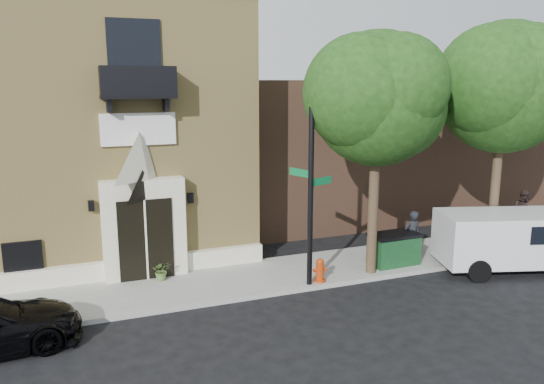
{
  "coord_description": "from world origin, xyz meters",
  "views": [
    {
      "loc": [
        -3.03,
        -13.94,
        6.36
      ],
      "look_at": [
        3.08,
        2.0,
        2.78
      ],
      "focal_mm": 35.0,
      "sensor_mm": 36.0,
      "label": 1
    }
  ],
  "objects_px": {
    "street_sign": "(311,186)",
    "fire_hydrant": "(320,270)",
    "dumpster": "(394,248)",
    "cargo_van": "(519,239)",
    "pedestrian_near": "(412,235)",
    "pedestrian_far": "(524,212)"
  },
  "relations": [
    {
      "from": "fire_hydrant",
      "to": "pedestrian_near",
      "type": "xyz_separation_m",
      "value": [
        3.98,
        0.78,
        0.51
      ]
    },
    {
      "from": "dumpster",
      "to": "pedestrian_far",
      "type": "height_order",
      "value": "pedestrian_far"
    },
    {
      "from": "cargo_van",
      "to": "pedestrian_far",
      "type": "relative_size",
      "value": 2.84
    },
    {
      "from": "fire_hydrant",
      "to": "dumpster",
      "type": "bearing_deg",
      "value": 10.55
    },
    {
      "from": "cargo_van",
      "to": "street_sign",
      "type": "height_order",
      "value": "street_sign"
    },
    {
      "from": "cargo_van",
      "to": "street_sign",
      "type": "distance_m",
      "value": 7.67
    },
    {
      "from": "fire_hydrant",
      "to": "dumpster",
      "type": "distance_m",
      "value": 3.17
    },
    {
      "from": "pedestrian_near",
      "to": "fire_hydrant",
      "type": "bearing_deg",
      "value": 11.32
    },
    {
      "from": "street_sign",
      "to": "pedestrian_near",
      "type": "bearing_deg",
      "value": -10.15
    },
    {
      "from": "cargo_van",
      "to": "street_sign",
      "type": "bearing_deg",
      "value": -171.74
    },
    {
      "from": "street_sign",
      "to": "fire_hydrant",
      "type": "relative_size",
      "value": 8.11
    },
    {
      "from": "dumpster",
      "to": "pedestrian_near",
      "type": "distance_m",
      "value": 0.95
    },
    {
      "from": "street_sign",
      "to": "pedestrian_far",
      "type": "height_order",
      "value": "street_sign"
    },
    {
      "from": "cargo_van",
      "to": "pedestrian_near",
      "type": "bearing_deg",
      "value": 163.47
    },
    {
      "from": "cargo_van",
      "to": "street_sign",
      "type": "xyz_separation_m",
      "value": [
        -7.28,
        1.11,
        2.14
      ]
    },
    {
      "from": "cargo_van",
      "to": "dumpster",
      "type": "height_order",
      "value": "cargo_van"
    },
    {
      "from": "cargo_van",
      "to": "dumpster",
      "type": "relative_size",
      "value": 3.14
    },
    {
      "from": "street_sign",
      "to": "pedestrian_near",
      "type": "distance_m",
      "value": 4.97
    },
    {
      "from": "pedestrian_near",
      "to": "pedestrian_far",
      "type": "height_order",
      "value": "pedestrian_far"
    },
    {
      "from": "cargo_van",
      "to": "pedestrian_far",
      "type": "bearing_deg",
      "value": 59.02
    },
    {
      "from": "fire_hydrant",
      "to": "dumpster",
      "type": "relative_size",
      "value": 0.45
    },
    {
      "from": "street_sign",
      "to": "fire_hydrant",
      "type": "height_order",
      "value": "street_sign"
    }
  ]
}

